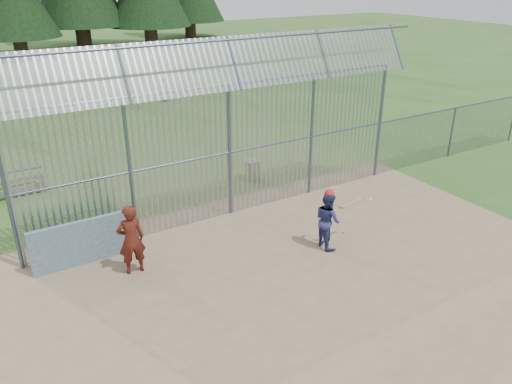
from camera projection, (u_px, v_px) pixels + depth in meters
ground at (296, 266)px, 12.74m from camera, size 120.00×120.00×0.00m
dirt_infield at (308, 275)px, 12.35m from camera, size 14.00×10.00×0.02m
dugout_wall at (82, 243)px, 12.58m from camera, size 2.50×0.12×1.20m
batter at (328, 220)px, 13.30m from camera, size 0.67×0.82×1.58m
onlooker at (131, 239)px, 12.10m from camera, size 0.69×0.48×1.82m
bg_kid_standing at (163, 88)px, 28.41m from camera, size 0.88×0.85×1.52m
bg_kid_seated at (137, 100)px, 26.77m from camera, size 0.63×0.58×1.03m
batting_gear at (335, 196)px, 13.08m from camera, size 1.40×0.44×0.56m
trash_can at (252, 170)px, 17.79m from camera, size 0.56×0.56×0.82m
backstop_fence at (282, 132)px, 15.31m from camera, size 20.09×0.81×5.30m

